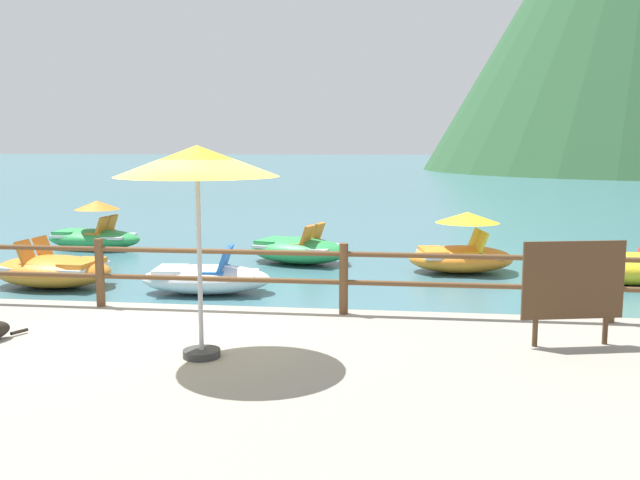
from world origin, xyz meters
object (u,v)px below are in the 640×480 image
pedal_boat_1 (94,233)px  pedal_boat_3 (633,268)px  sign_board (573,282)px  pedal_boat_7 (53,270)px  pedal_boat_6 (462,251)px  pedal_boat_5 (205,278)px  pedal_boat_0 (298,249)px  beach_umbrella (197,164)px

pedal_boat_1 → pedal_boat_3: 12.43m
sign_board → pedal_boat_7: 9.38m
sign_board → pedal_boat_1: sign_board is taller
pedal_boat_6 → pedal_boat_5: bearing=-149.9°
sign_board → pedal_boat_3: bearing=67.5°
pedal_boat_0 → pedal_boat_6: pedal_boat_6 is taller
sign_board → pedal_boat_5: sign_board is taller
pedal_boat_5 → beach_umbrella: bearing=-73.8°
pedal_boat_5 → pedal_boat_6: 5.39m
beach_umbrella → pedal_boat_3: (6.37, 6.71, -2.13)m
sign_board → beach_umbrella: (-3.99, -0.95, 1.32)m
pedal_boat_3 → pedal_boat_6: (-3.13, 0.87, 0.12)m
pedal_boat_0 → pedal_boat_5: bearing=-108.8°
pedal_boat_3 → pedal_boat_5: (-7.79, -1.83, -0.04)m
beach_umbrella → pedal_boat_3: beach_umbrella is taller
pedal_boat_1 → pedal_boat_7: bearing=-73.8°
pedal_boat_0 → pedal_boat_7: pedal_boat_7 is taller
sign_board → pedal_boat_6: bearing=96.5°
pedal_boat_1 → pedal_boat_7: (1.32, -4.53, -0.08)m
pedal_boat_6 → pedal_boat_7: pedal_boat_6 is taller
pedal_boat_1 → pedal_boat_6: pedal_boat_6 is taller
sign_board → pedal_boat_5: (-5.41, 3.92, -0.86)m
sign_board → pedal_boat_7: size_ratio=0.51×
pedal_boat_7 → pedal_boat_0: bearing=37.2°
sign_board → beach_umbrella: 4.31m
pedal_boat_0 → pedal_boat_1: 5.61m
pedal_boat_0 → pedal_boat_6: (3.53, -0.62, 0.13)m
beach_umbrella → pedal_boat_7: beach_umbrella is taller
beach_umbrella → pedal_boat_6: 8.48m
pedal_boat_6 → pedal_boat_1: bearing=167.2°
pedal_boat_5 → pedal_boat_1: bearing=132.3°
beach_umbrella → pedal_boat_0: size_ratio=0.87×
pedal_boat_3 → pedal_boat_7: 10.89m
pedal_boat_1 → pedal_boat_3: pedal_boat_1 is taller
pedal_boat_0 → pedal_boat_3: bearing=-12.6°
pedal_boat_0 → sign_board: bearing=-59.4°
pedal_boat_3 → sign_board: bearing=-112.5°
beach_umbrella → pedal_boat_1: size_ratio=0.89×
beach_umbrella → pedal_boat_0: (-0.29, 8.19, -2.14)m
pedal_boat_7 → beach_umbrella: bearing=-49.0°
pedal_boat_5 → pedal_boat_7: 2.99m
pedal_boat_1 → pedal_boat_5: (4.30, -4.73, -0.12)m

